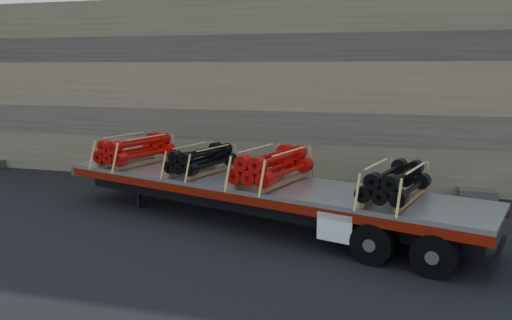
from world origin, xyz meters
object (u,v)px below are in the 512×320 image
(bundle_midfront, at_px, (202,160))
(bundle_midrear, at_px, (272,167))
(bundle_front, at_px, (136,150))
(trailer, at_px, (256,202))
(bundle_rear, at_px, (395,184))

(bundle_midfront, xyz_separation_m, bundle_midrear, (2.36, -0.72, 0.06))
(bundle_midfront, relative_size, bundle_midrear, 0.86)
(bundle_front, xyz_separation_m, bundle_midrear, (5.00, -1.52, 0.01))
(bundle_front, bearing_deg, bundle_midrear, 0.00)
(trailer, height_order, bundle_rear, bundle_rear)
(bundle_rear, bearing_deg, trailer, 180.00)
(bundle_midfront, relative_size, bundle_rear, 0.95)
(trailer, xyz_separation_m, bundle_midfront, (-1.85, 0.56, 1.02))
(bundle_rear, bearing_deg, bundle_midfront, 180.00)
(bundle_front, height_order, bundle_midrear, bundle_midrear)
(bundle_front, distance_m, bundle_rear, 8.64)
(bundle_front, height_order, bundle_rear, bundle_front)
(trailer, xyz_separation_m, bundle_front, (-4.49, 1.36, 1.08))
(trailer, relative_size, bundle_midfront, 5.81)
(trailer, relative_size, bundle_rear, 5.52)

